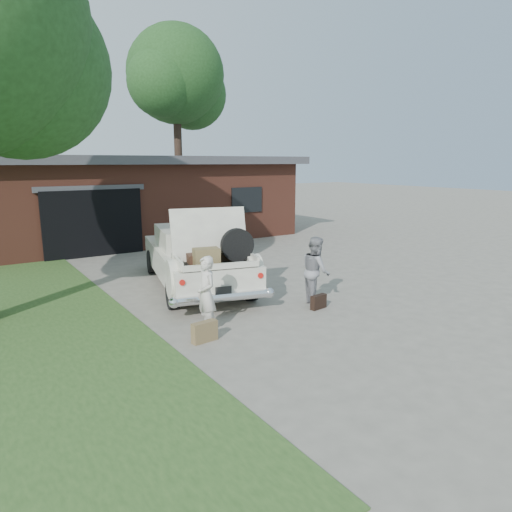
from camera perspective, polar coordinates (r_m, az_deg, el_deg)
ground at (r=9.64m, az=2.00°, el=-7.02°), size 90.00×90.00×0.00m
house at (r=19.95m, az=-15.34°, el=7.21°), size 12.80×7.80×3.30m
tree_right at (r=26.92m, az=-9.82°, el=20.73°), size 6.03×5.25×10.35m
sedan at (r=11.55m, az=-7.54°, el=-0.07°), size 3.14×5.45×2.11m
woman_left at (r=8.46m, az=-6.25°, el=-4.75°), size 0.36×0.53×1.42m
woman_right at (r=10.08m, az=7.48°, el=-1.82°), size 0.82×0.90×1.51m
suitcase_left at (r=8.12m, az=-6.45°, el=-9.39°), size 0.48×0.20×0.36m
suitcase_right at (r=9.89m, az=7.82°, el=-5.70°), size 0.41×0.18×0.31m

